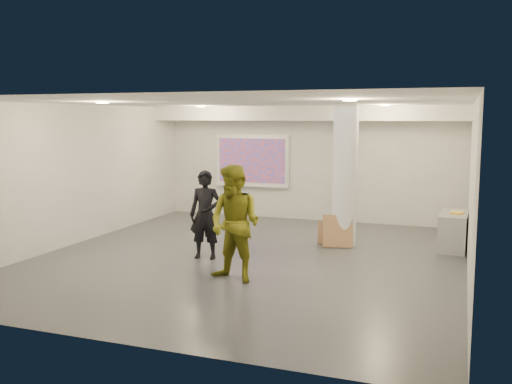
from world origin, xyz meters
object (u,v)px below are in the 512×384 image
at_px(woman, 205,215).
at_px(man, 235,224).
at_px(column, 345,175).
at_px(projection_screen, 252,161).
at_px(credenza, 454,231).

bearing_deg(woman, man, -56.10).
bearing_deg(man, woman, 145.18).
xyz_separation_m(column, projection_screen, (-3.10, 2.65, 0.03)).
bearing_deg(woman, column, 34.29).
distance_m(credenza, woman, 5.18).
relative_size(projection_screen, credenza, 1.61).
relative_size(credenza, woman, 0.76).
xyz_separation_m(projection_screen, woman, (0.82, -4.75, -0.67)).
xyz_separation_m(column, man, (-1.16, -3.34, -0.52)).
bearing_deg(projection_screen, man, -72.06).
distance_m(column, man, 3.57).
relative_size(woman, man, 0.88).
height_order(column, woman, column).
xyz_separation_m(credenza, man, (-3.38, -3.75, 0.60)).
distance_m(projection_screen, credenza, 5.89).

